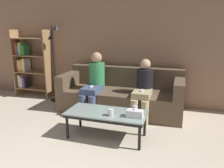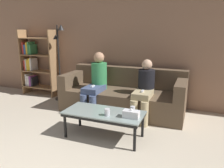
% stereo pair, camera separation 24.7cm
% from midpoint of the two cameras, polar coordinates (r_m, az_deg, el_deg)
% --- Properties ---
extents(wall_back, '(12.00, 0.06, 2.60)m').
position_cam_midpoint_polar(wall_back, '(4.61, 2.78, 10.84)').
color(wall_back, '#9E755B').
rests_on(wall_back, ground_plane).
extents(couch, '(2.33, 0.92, 0.82)m').
position_cam_midpoint_polar(couch, '(4.28, 0.79, -2.98)').
color(couch, brown).
rests_on(couch, ground_plane).
extents(coffee_table, '(1.16, 0.53, 0.40)m').
position_cam_midpoint_polar(coffee_table, '(3.20, -3.69, -8.00)').
color(coffee_table, '#8C9E99').
rests_on(coffee_table, ground_plane).
extents(cup_near_left, '(0.07, 0.07, 0.10)m').
position_cam_midpoint_polar(cup_near_left, '(3.15, 3.86, -6.58)').
color(cup_near_left, silver).
rests_on(cup_near_left, coffee_table).
extents(cup_near_right, '(0.07, 0.07, 0.10)m').
position_cam_midpoint_polar(cup_near_right, '(3.04, -2.70, -7.41)').
color(cup_near_right, silver).
rests_on(cup_near_right, coffee_table).
extents(tissue_box, '(0.22, 0.12, 0.13)m').
position_cam_midpoint_polar(tissue_box, '(2.99, 3.63, -7.72)').
color(tissue_box, white).
rests_on(tissue_box, coffee_table).
extents(bookshelf, '(0.88, 0.32, 1.56)m').
position_cam_midpoint_polar(bookshelf, '(5.56, -22.21, 4.80)').
color(bookshelf, '#9E754C').
rests_on(bookshelf, ground_plane).
extents(standing_lamp, '(0.31, 0.26, 1.66)m').
position_cam_midpoint_polar(standing_lamp, '(4.93, -16.19, 7.23)').
color(standing_lamp, black).
rests_on(standing_lamp, ground_plane).
extents(seated_person_left_end, '(0.31, 0.70, 1.14)m').
position_cam_midpoint_polar(seated_person_left_end, '(4.15, -6.31, 0.65)').
color(seated_person_left_end, '#47567A').
rests_on(seated_person_left_end, ground_plane).
extents(seated_person_mid_left, '(0.31, 0.68, 1.05)m').
position_cam_midpoint_polar(seated_person_mid_left, '(3.87, 6.38, -1.04)').
color(seated_person_mid_left, tan).
rests_on(seated_person_mid_left, ground_plane).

